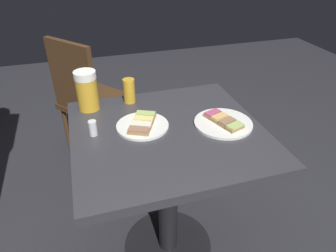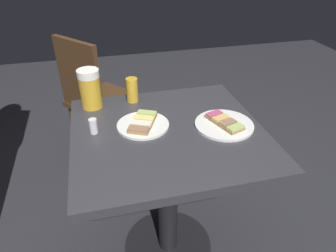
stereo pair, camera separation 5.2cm
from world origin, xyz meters
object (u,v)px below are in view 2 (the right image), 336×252
Objects in this scene: plate_near at (224,124)px; plate_far at (143,124)px; cafe_chair at (96,96)px; salt_shaker at (93,126)px; beer_mug at (90,88)px; beer_glass_small at (132,90)px.

plate_near is 1.13× the size of plate_far.
salt_shaker is at bearing -40.02° from cafe_chair.
beer_mug is (-0.22, -0.19, 0.08)m from plate_far.
beer_mug is 0.59m from cafe_chair.
beer_glass_small reaches higher than plate_far.
cafe_chair is (-0.74, -0.18, -0.21)m from plate_far.
cafe_chair is (-0.51, -0.17, -0.26)m from beer_glass_small.
salt_shaker reaches higher than plate_far.
beer_glass_small is at bearing -133.10° from plate_near.
beer_mug reaches higher than plate_near.
plate_near is 2.12× the size of beer_glass_small.
beer_glass_small is (-0.23, -0.01, 0.05)m from plate_far.
salt_shaker is 0.07× the size of cafe_chair.
plate_near is at bearing -7.42° from cafe_chair.
plate_near and plate_far have the same top height.
beer_mug reaches higher than plate_far.
beer_glass_small is (-0.01, 0.18, -0.03)m from beer_mug.
beer_glass_small is (-0.31, -0.33, 0.05)m from plate_near.
plate_near is 3.88× the size of salt_shaker.
plate_near is 0.60m from beer_mug.
cafe_chair is at bearing -166.60° from plate_far.
plate_far is at bearing -103.38° from plate_near.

